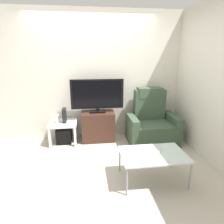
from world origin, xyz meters
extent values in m
plane|color=#B2A899|center=(0.00, 0.00, 0.00)|extent=(6.40, 6.40, 0.00)
cube|color=beige|center=(0.00, 1.13, 1.30)|extent=(6.40, 0.06, 2.60)
cube|color=beige|center=(1.88, 0.00, 1.30)|extent=(0.06, 4.48, 2.60)
cube|color=#3D2319|center=(0.08, 0.85, 0.30)|extent=(0.67, 0.44, 0.60)
cube|color=black|center=(0.08, 0.64, 0.42)|extent=(0.61, 0.02, 0.02)
cube|color=black|center=(0.08, 0.69, 0.46)|extent=(0.34, 0.11, 0.04)
cube|color=black|center=(0.08, 0.87, 0.62)|extent=(0.32, 0.20, 0.03)
cube|color=black|center=(0.08, 0.87, 0.66)|extent=(0.06, 0.04, 0.05)
cube|color=black|center=(0.08, 0.87, 0.98)|extent=(1.06, 0.05, 0.59)
cube|color=black|center=(0.08, 0.84, 0.98)|extent=(0.97, 0.01, 0.53)
cube|color=#384C38|center=(1.17, 0.59, 0.21)|extent=(0.70, 0.72, 0.42)
cube|color=#384C38|center=(1.17, 0.86, 0.73)|extent=(0.64, 0.20, 0.62)
cube|color=#384C38|center=(1.17, 0.88, 0.98)|extent=(0.50, 0.26, 0.20)
cube|color=#384C38|center=(0.75, 0.59, 0.28)|extent=(0.14, 0.68, 0.56)
cube|color=#384C38|center=(1.59, 0.59, 0.28)|extent=(0.14, 0.68, 0.56)
cube|color=white|center=(-0.62, 0.81, 0.41)|extent=(0.54, 0.54, 0.04)
cube|color=white|center=(-0.86, 0.57, 0.20)|extent=(0.04, 0.04, 0.39)
cube|color=white|center=(-0.38, 0.57, 0.20)|extent=(0.04, 0.04, 0.39)
cube|color=white|center=(-0.86, 1.05, 0.20)|extent=(0.04, 0.04, 0.39)
cube|color=white|center=(-0.38, 1.05, 0.20)|extent=(0.04, 0.04, 0.39)
cube|color=black|center=(-0.62, 0.81, 0.15)|extent=(0.30, 0.30, 0.30)
cube|color=white|center=(-0.72, 0.79, 0.52)|extent=(0.04, 0.11, 0.17)
cube|color=black|center=(-0.58, 0.82, 0.57)|extent=(0.07, 0.20, 0.28)
cube|color=#B2C6C1|center=(0.76, -0.64, 0.41)|extent=(0.90, 0.60, 0.02)
cylinder|color=gray|center=(0.34, -0.91, 0.20)|extent=(0.02, 0.02, 0.40)
cylinder|color=gray|center=(1.18, -0.91, 0.20)|extent=(0.02, 0.02, 0.40)
cylinder|color=gray|center=(0.34, -0.37, 0.20)|extent=(0.02, 0.02, 0.40)
cylinder|color=gray|center=(1.18, -0.37, 0.20)|extent=(0.02, 0.02, 0.40)
cube|color=#B7B7BC|center=(0.86, -0.57, 0.42)|extent=(0.14, 0.16, 0.01)
camera|label=1|loc=(-0.12, -2.94, 1.72)|focal=30.95mm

